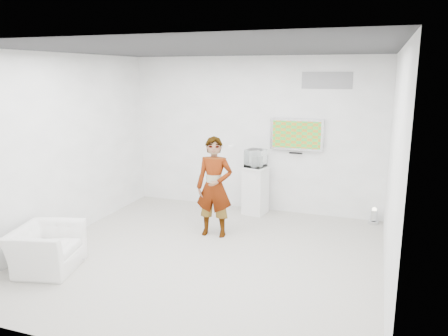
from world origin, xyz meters
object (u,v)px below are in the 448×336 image
at_px(armchair, 46,249).
at_px(floor_uplight, 374,216).
at_px(tv, 297,134).
at_px(person, 214,187).
at_px(pedestal, 255,190).

height_order(armchair, floor_uplight, armchair).
bearing_deg(floor_uplight, armchair, -140.78).
distance_m(tv, floor_uplight, 2.04).
relative_size(person, pedestal, 1.81).
height_order(pedestal, floor_uplight, pedestal).
relative_size(armchair, floor_uplight, 3.19).
bearing_deg(floor_uplight, pedestal, -176.39).
bearing_deg(pedestal, floor_uplight, 3.61).
xyz_separation_m(tv, person, (-1.05, -1.61, -0.71)).
bearing_deg(armchair, floor_uplight, -64.48).
relative_size(tv, pedestal, 1.08).
distance_m(tv, pedestal, 1.33).
xyz_separation_m(pedestal, floor_uplight, (2.20, 0.14, -0.32)).
xyz_separation_m(tv, armchair, (-2.80, -3.61, -1.25)).
relative_size(tv, armchair, 1.08).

